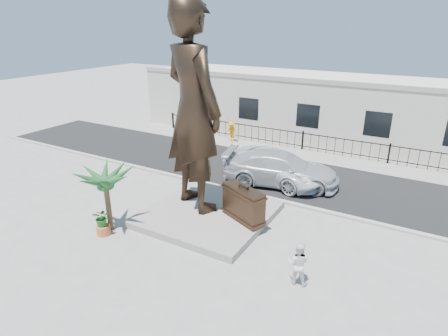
{
  "coord_description": "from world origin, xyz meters",
  "views": [
    {
      "loc": [
        7.48,
        -11.06,
        8.2
      ],
      "look_at": [
        0.0,
        2.0,
        2.3
      ],
      "focal_mm": 30.0,
      "sensor_mm": 36.0,
      "label": 1
    }
  ],
  "objects_px": {
    "tourist": "(298,263)",
    "car_white": "(276,166)",
    "suitcase": "(243,204)",
    "statue": "(193,109)"
  },
  "relations": [
    {
      "from": "statue",
      "to": "tourist",
      "type": "relative_size",
      "value": 5.82
    },
    {
      "from": "tourist",
      "to": "statue",
      "type": "bearing_deg",
      "value": -33.13
    },
    {
      "from": "statue",
      "to": "car_white",
      "type": "bearing_deg",
      "value": -87.06
    },
    {
      "from": "tourist",
      "to": "suitcase",
      "type": "bearing_deg",
      "value": -45.22
    },
    {
      "from": "suitcase",
      "to": "tourist",
      "type": "xyz_separation_m",
      "value": [
        3.3,
        -2.46,
        -0.27
      ]
    },
    {
      "from": "tourist",
      "to": "car_white",
      "type": "height_order",
      "value": "car_white"
    },
    {
      "from": "suitcase",
      "to": "car_white",
      "type": "xyz_separation_m",
      "value": [
        -0.74,
        5.34,
        -0.19
      ]
    },
    {
      "from": "car_white",
      "to": "tourist",
      "type": "bearing_deg",
      "value": -140.52
    },
    {
      "from": "tourist",
      "to": "car_white",
      "type": "xyz_separation_m",
      "value": [
        -4.03,
        7.8,
        0.07
      ]
    },
    {
      "from": "suitcase",
      "to": "statue",
      "type": "bearing_deg",
      "value": -160.92
    }
  ]
}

